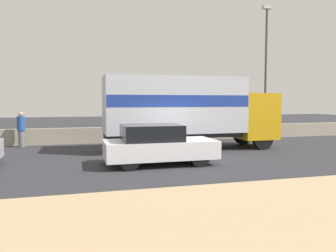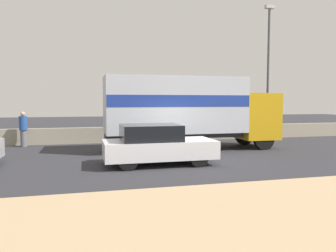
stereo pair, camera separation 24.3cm
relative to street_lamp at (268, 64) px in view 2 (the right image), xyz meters
name	(u,v)px [view 2 (the right image)]	position (x,y,z in m)	size (l,w,h in m)	color
ground_plane	(175,162)	(-7.61, -6.05, -4.63)	(80.00, 80.00, 0.00)	#2D2D33
dirt_shoulder_foreground	(259,217)	(-7.61, -12.32, -4.61)	(60.00, 5.27, 0.04)	tan
stone_wall_backdrop	(144,134)	(-7.61, 0.71, -4.19)	(60.00, 0.35, 0.88)	#A39984
street_lamp	(268,64)	(0.00, 0.00, 0.00)	(0.56, 0.28, 8.13)	#4C4C51
box_truck	(188,108)	(-6.09, -2.96, -2.62)	(8.42, 2.39, 3.48)	gold
car_hatchback	(157,145)	(-8.38, -6.34, -3.88)	(4.08, 1.85, 1.49)	silver
pedestrian	(23,129)	(-14.01, 0.07, -3.69)	(0.40, 0.40, 1.81)	slate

